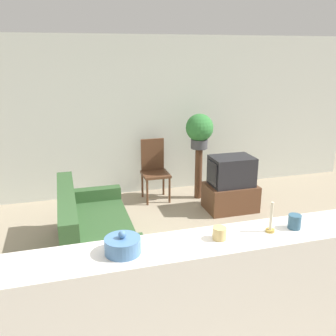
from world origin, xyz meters
TOP-DOWN VIEW (x-y plane):
  - ground_plane at (0.00, 0.00)m, footprint 14.00×14.00m
  - wall_back at (0.00, 3.43)m, footprint 9.00×0.06m
  - couch at (-0.69, 1.40)m, footprint 0.85×1.73m
  - tv_stand at (1.55, 2.20)m, footprint 0.78×0.56m
  - television at (1.54, 2.20)m, footprint 0.66×0.47m
  - wooden_chair at (0.51, 3.01)m, footprint 0.44×0.44m
  - plant_stand at (1.23, 2.81)m, footprint 0.12×0.12m
  - potted_plant at (1.23, 2.81)m, footprint 0.46×0.46m
  - foreground_counter at (0.00, -0.57)m, footprint 2.89×0.44m
  - decorative_bowl at (-0.61, -0.57)m, footprint 0.25×0.25m
  - candle_jar at (0.11, -0.57)m, footprint 0.10×0.10m
  - candlestick at (0.54, -0.57)m, footprint 0.07×0.07m
  - coffee_tin at (0.75, -0.57)m, footprint 0.10×0.10m

SIDE VIEW (x-z plane):
  - ground_plane at x=0.00m, z-range 0.00..0.00m
  - tv_stand at x=1.55m, z-range 0.00..0.42m
  - couch at x=-0.69m, z-range -0.13..0.71m
  - plant_stand at x=1.23m, z-range 0.00..0.88m
  - foreground_counter at x=0.00m, z-range 0.00..1.10m
  - wooden_chair at x=0.51m, z-range 0.04..1.07m
  - television at x=1.54m, z-range 0.42..0.88m
  - candle_jar at x=0.11m, z-range 1.10..1.19m
  - coffee_tin at x=0.75m, z-range 1.10..1.21m
  - decorative_bowl at x=-0.61m, z-range 1.07..1.24m
  - candlestick at x=0.54m, z-range 1.06..1.30m
  - potted_plant at x=1.23m, z-range 0.91..1.49m
  - wall_back at x=0.00m, z-range 0.00..2.70m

